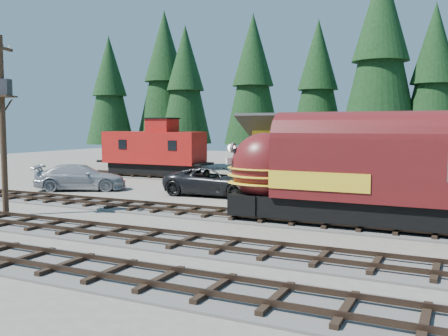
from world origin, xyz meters
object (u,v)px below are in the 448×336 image
at_px(depot, 359,154).
at_px(pickup_truck_a, 216,181).
at_px(pickup_truck_b, 81,177).
at_px(caboose, 154,150).
at_px(utility_pole, 3,114).
at_px(locomotive, 373,177).

distance_m(depot, pickup_truck_a, 9.35).
height_order(pickup_truck_a, pickup_truck_b, pickup_truck_a).
relative_size(depot, caboose, 1.39).
relative_size(caboose, pickup_truck_b, 1.47).
bearing_deg(pickup_truck_b, caboose, -28.60).
relative_size(utility_pole, pickup_truck_a, 1.34).
bearing_deg(caboose, pickup_truck_b, -89.46).
bearing_deg(locomotive, depot, 105.86).
relative_size(depot, locomotive, 0.89).
distance_m(locomotive, utility_pole, 18.24).
distance_m(locomotive, pickup_truck_a, 12.77).
bearing_deg(pickup_truck_b, utility_pole, 171.15).
relative_size(locomotive, utility_pole, 1.59).
bearing_deg(depot, pickup_truck_b, -174.34).
bearing_deg(pickup_truck_a, locomotive, -122.61).
relative_size(pickup_truck_a, pickup_truck_b, 1.08).
distance_m(depot, utility_pole, 19.28).
xyz_separation_m(depot, utility_pole, (-15.55, -11.18, 2.22)).
xyz_separation_m(depot, pickup_truck_a, (-9.13, -0.12, -2.02)).
bearing_deg(caboose, locomotive, -33.79).
bearing_deg(utility_pole, depot, 16.81).
height_order(locomotive, caboose, caboose).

